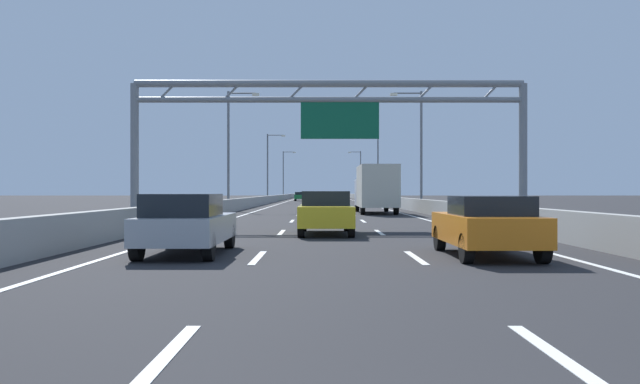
{
  "coord_description": "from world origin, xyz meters",
  "views": [
    {
      "loc": [
        -0.38,
        -2.25,
        1.52
      ],
      "look_at": [
        -0.29,
        82.0,
        1.42
      ],
      "focal_mm": 36.36,
      "sensor_mm": 36.0,
      "label": 1
    }
  ],
  "objects_px": {
    "streetlamp_right_far": "(376,163)",
    "silver_car": "(186,223)",
    "sign_gantry": "(330,114)",
    "box_truck": "(375,188)",
    "streetlamp_left_far": "(269,163)",
    "green_car": "(299,196)",
    "blue_car": "(323,198)",
    "streetlamp_right_distant": "(359,172)",
    "yellow_car": "(325,212)",
    "streetlamp_left_distant": "(284,172)",
    "streetlamp_right_mid": "(418,143)",
    "orange_car": "(486,225)",
    "black_car": "(303,195)",
    "streetlamp_left_mid": "(231,143)",
    "white_car": "(320,195)"
  },
  "relations": [
    {
      "from": "sign_gantry",
      "to": "black_car",
      "type": "xyz_separation_m",
      "value": [
        -3.86,
        109.97,
        -4.15
      ]
    },
    {
      "from": "sign_gantry",
      "to": "green_car",
      "type": "relative_size",
      "value": 3.95
    },
    {
      "from": "streetlamp_right_far",
      "to": "streetlamp_right_distant",
      "type": "xyz_separation_m",
      "value": [
        0.0,
        38.58,
        0.0
      ]
    },
    {
      "from": "white_car",
      "to": "yellow_car",
      "type": "xyz_separation_m",
      "value": [
        -0.03,
        -111.21,
        0.03
      ]
    },
    {
      "from": "black_car",
      "to": "blue_car",
      "type": "bearing_deg",
      "value": -86.25
    },
    {
      "from": "blue_car",
      "to": "yellow_car",
      "type": "height_order",
      "value": "yellow_car"
    },
    {
      "from": "orange_car",
      "to": "streetlamp_left_far",
      "type": "bearing_deg",
      "value": 98.29
    },
    {
      "from": "sign_gantry",
      "to": "streetlamp_left_far",
      "type": "distance_m",
      "value": 62.52
    },
    {
      "from": "streetlamp_left_mid",
      "to": "black_car",
      "type": "distance_m",
      "value": 86.69
    },
    {
      "from": "sign_gantry",
      "to": "orange_car",
      "type": "height_order",
      "value": "sign_gantry"
    },
    {
      "from": "streetlamp_left_mid",
      "to": "green_car",
      "type": "height_order",
      "value": "streetlamp_left_mid"
    },
    {
      "from": "orange_car",
      "to": "streetlamp_right_mid",
      "type": "bearing_deg",
      "value": 83.8
    },
    {
      "from": "green_car",
      "to": "streetlamp_right_mid",
      "type": "bearing_deg",
      "value": -77.6
    },
    {
      "from": "streetlamp_left_far",
      "to": "silver_car",
      "type": "distance_m",
      "value": 74.92
    },
    {
      "from": "streetlamp_right_mid",
      "to": "streetlamp_right_distant",
      "type": "xyz_separation_m",
      "value": [
        0.0,
        77.15,
        0.0
      ]
    },
    {
      "from": "sign_gantry",
      "to": "streetlamp_right_distant",
      "type": "xyz_separation_m",
      "value": [
        7.4,
        100.64,
        0.52
      ]
    },
    {
      "from": "orange_car",
      "to": "silver_car",
      "type": "height_order",
      "value": "silver_car"
    },
    {
      "from": "sign_gantry",
      "to": "box_truck",
      "type": "distance_m",
      "value": 16.92
    },
    {
      "from": "streetlamp_left_distant",
      "to": "silver_car",
      "type": "xyz_separation_m",
      "value": [
        3.88,
        -113.25,
        -4.65
      ]
    },
    {
      "from": "streetlamp_left_far",
      "to": "green_car",
      "type": "height_order",
      "value": "streetlamp_left_far"
    },
    {
      "from": "black_car",
      "to": "blue_car",
      "type": "relative_size",
      "value": 1.07
    },
    {
      "from": "sign_gantry",
      "to": "black_car",
      "type": "relative_size",
      "value": 3.69
    },
    {
      "from": "streetlamp_right_far",
      "to": "yellow_car",
      "type": "relative_size",
      "value": 2.09
    },
    {
      "from": "streetlamp_left_mid",
      "to": "green_car",
      "type": "relative_size",
      "value": 2.18
    },
    {
      "from": "black_car",
      "to": "green_car",
      "type": "bearing_deg",
      "value": -89.54
    },
    {
      "from": "streetlamp_left_mid",
      "to": "green_car",
      "type": "xyz_separation_m",
      "value": [
        3.96,
        49.88,
        -4.67
      ]
    },
    {
      "from": "blue_car",
      "to": "box_truck",
      "type": "bearing_deg",
      "value": -84.38
    },
    {
      "from": "streetlamp_right_mid",
      "to": "green_car",
      "type": "distance_m",
      "value": 51.29
    },
    {
      "from": "streetlamp_left_distant",
      "to": "green_car",
      "type": "height_order",
      "value": "streetlamp_left_distant"
    },
    {
      "from": "orange_car",
      "to": "box_truck",
      "type": "relative_size",
      "value": 0.48
    },
    {
      "from": "streetlamp_right_far",
      "to": "streetlamp_left_distant",
      "type": "height_order",
      "value": "same"
    },
    {
      "from": "streetlamp_right_distant",
      "to": "streetlamp_left_distant",
      "type": "bearing_deg",
      "value": 180.0
    },
    {
      "from": "streetlamp_left_distant",
      "to": "streetlamp_right_mid",
      "type": "bearing_deg",
      "value": -79.05
    },
    {
      "from": "green_car",
      "to": "box_truck",
      "type": "distance_m",
      "value": 57.53
    },
    {
      "from": "streetlamp_right_mid",
      "to": "black_car",
      "type": "relative_size",
      "value": 2.03
    },
    {
      "from": "blue_car",
      "to": "yellow_car",
      "type": "distance_m",
      "value": 55.53
    },
    {
      "from": "streetlamp_right_mid",
      "to": "orange_car",
      "type": "relative_size",
      "value": 2.29
    },
    {
      "from": "box_truck",
      "to": "streetlamp_right_far",
      "type": "bearing_deg",
      "value": 85.0
    },
    {
      "from": "streetlamp_left_mid",
      "to": "streetlamp_right_mid",
      "type": "height_order",
      "value": "same"
    },
    {
      "from": "box_truck",
      "to": "streetlamp_right_mid",
      "type": "bearing_deg",
      "value": 60.92
    },
    {
      "from": "streetlamp_right_far",
      "to": "silver_car",
      "type": "relative_size",
      "value": 2.19
    },
    {
      "from": "yellow_car",
      "to": "streetlamp_left_distant",
      "type": "bearing_deg",
      "value": 93.94
    },
    {
      "from": "streetlamp_left_mid",
      "to": "streetlamp_left_far",
      "type": "relative_size",
      "value": 1.0
    },
    {
      "from": "streetlamp_right_far",
      "to": "box_truck",
      "type": "distance_m",
      "value": 46.11
    },
    {
      "from": "streetlamp_right_distant",
      "to": "white_car",
      "type": "height_order",
      "value": "streetlamp_right_distant"
    },
    {
      "from": "streetlamp_left_distant",
      "to": "black_car",
      "type": "distance_m",
      "value": 11.06
    },
    {
      "from": "streetlamp_left_mid",
      "to": "white_car",
      "type": "xyz_separation_m",
      "value": [
        7.31,
        82.55,
        -4.64
      ]
    },
    {
      "from": "white_car",
      "to": "silver_car",
      "type": "distance_m",
      "value": 118.7
    },
    {
      "from": "sign_gantry",
      "to": "yellow_car",
      "type": "xyz_separation_m",
      "value": [
        -0.24,
        -5.17,
        -4.09
      ]
    },
    {
      "from": "streetlamp_right_distant",
      "to": "blue_car",
      "type": "bearing_deg",
      "value": -98.33
    }
  ]
}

